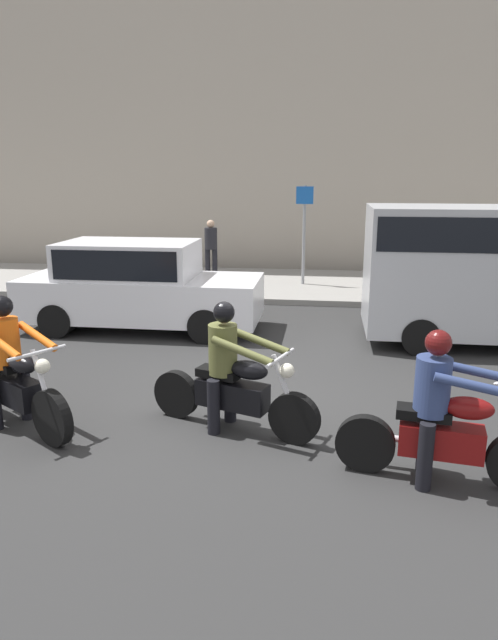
# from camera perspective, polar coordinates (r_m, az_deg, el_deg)

# --- Properties ---
(ground_plane) EXTENTS (80.00, 80.00, 0.00)m
(ground_plane) POSITION_cam_1_polar(r_m,az_deg,el_deg) (7.79, 0.47, -8.06)
(ground_plane) COLOR #2A2A2A
(sidewalk_slab) EXTENTS (40.00, 4.40, 0.14)m
(sidewalk_slab) POSITION_cam_1_polar(r_m,az_deg,el_deg) (15.44, 4.26, 3.53)
(sidewalk_slab) COLOR gray
(sidewalk_slab) RESTS_ON ground_plane
(building_facade) EXTENTS (40.00, 1.40, 12.70)m
(building_facade) POSITION_cam_1_polar(r_m,az_deg,el_deg) (18.86, 5.37, 24.67)
(building_facade) COLOR #A89E8E
(building_facade) RESTS_ON ground_plane
(motorcycle_with_rider_orange_stripe) EXTENTS (1.92, 1.24, 1.61)m
(motorcycle_with_rider_orange_stripe) POSITION_cam_1_polar(r_m,az_deg,el_deg) (7.35, -22.52, -5.12)
(motorcycle_with_rider_orange_stripe) COLOR black
(motorcycle_with_rider_orange_stripe) RESTS_ON ground_plane
(motorcycle_with_rider_denim_blue) EXTENTS (2.05, 0.74, 1.56)m
(motorcycle_with_rider_denim_blue) POSITION_cam_1_polar(r_m,az_deg,el_deg) (5.93, 18.66, -9.57)
(motorcycle_with_rider_denim_blue) COLOR black
(motorcycle_with_rider_denim_blue) RESTS_ON ground_plane
(motorcycle_with_rider_olive) EXTENTS (2.11, 0.97, 1.56)m
(motorcycle_with_rider_olive) POSITION_cam_1_polar(r_m,az_deg,el_deg) (6.74, -1.77, -5.93)
(motorcycle_with_rider_olive) COLOR black
(motorcycle_with_rider_olive) RESTS_ON ground_plane
(parked_sedan_white) EXTENTS (4.60, 1.82, 1.72)m
(parked_sedan_white) POSITION_cam_1_polar(r_m,az_deg,el_deg) (11.31, -11.10, 3.48)
(parked_sedan_white) COLOR silver
(parked_sedan_white) RESTS_ON ground_plane
(street_sign_post) EXTENTS (0.44, 0.08, 2.56)m
(street_sign_post) POSITION_cam_1_polar(r_m,az_deg,el_deg) (15.02, 5.54, 9.43)
(street_sign_post) COLOR gray
(street_sign_post) RESTS_ON sidewalk_slab
(pedestrian_bystander) EXTENTS (0.34, 0.34, 1.64)m
(pedestrian_bystander) POSITION_cam_1_polar(r_m,az_deg,el_deg) (15.55, -3.83, 7.45)
(pedestrian_bystander) COLOR black
(pedestrian_bystander) RESTS_ON sidewalk_slab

